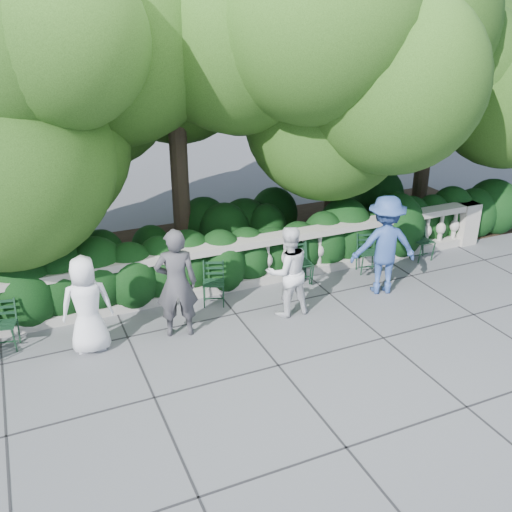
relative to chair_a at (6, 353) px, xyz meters
name	(u,v)px	position (x,y,z in m)	size (l,w,h in m)	color
ground	(279,329)	(4.43, -1.13, 0.00)	(90.00, 90.00, 0.00)	#54565C
balustrade	(240,265)	(4.43, 0.67, 0.49)	(12.00, 0.44, 1.00)	#9E998E
shrub_hedge	(219,264)	(4.43, 1.87, 0.00)	(15.00, 2.60, 1.70)	black
tree_canopy	(243,74)	(5.12, 2.06, 3.96)	(15.04, 6.52, 6.78)	#3F3023
chair_a	(6,353)	(0.00, 0.00, 0.00)	(0.44, 0.48, 0.84)	black
chair_b	(214,308)	(3.65, 0.05, 0.00)	(0.44, 0.48, 0.84)	black
chair_c	(303,286)	(5.62, 0.17, 0.00)	(0.44, 0.48, 0.84)	black
chair_d	(369,275)	(7.14, 0.08, 0.00)	(0.44, 0.48, 0.84)	black
chair_e	(425,262)	(8.64, 0.13, 0.00)	(0.44, 0.48, 0.84)	black
chair_f	(301,285)	(5.59, 0.21, 0.00)	(0.44, 0.48, 0.84)	black
person_businessman	(87,305)	(1.33, -0.46, 0.83)	(0.81, 0.53, 1.66)	white
person_woman_grey	(176,283)	(2.78, -0.57, 0.97)	(0.71, 0.46, 1.94)	#414045
person_casual_man	(288,271)	(4.81, -0.68, 0.85)	(0.82, 0.64, 1.70)	white
person_older_blue	(384,245)	(6.92, -0.63, 0.99)	(1.27, 0.73, 1.97)	#2D4989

